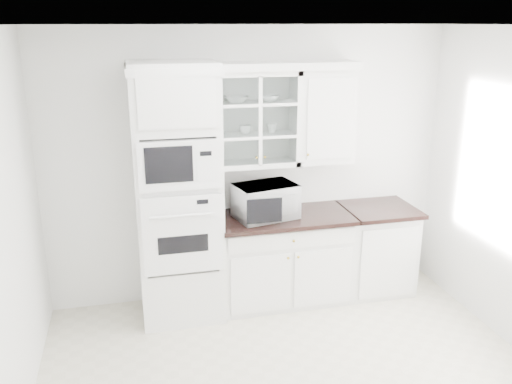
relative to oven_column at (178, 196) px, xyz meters
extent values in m
cube|color=white|center=(0.75, 0.32, 0.15)|extent=(4.00, 0.02, 2.70)
cube|color=white|center=(0.75, -1.42, 1.49)|extent=(4.00, 3.50, 0.02)
cube|color=white|center=(0.00, 0.01, 0.00)|extent=(0.76, 0.65, 2.40)
cube|color=white|center=(0.00, -0.33, -0.26)|extent=(0.70, 0.03, 0.72)
cube|color=black|center=(0.00, -0.35, -0.34)|extent=(0.44, 0.01, 0.16)
cube|color=white|center=(0.00, -0.33, 0.37)|extent=(0.70, 0.03, 0.43)
cube|color=black|center=(-0.09, -0.35, 0.39)|extent=(0.40, 0.01, 0.31)
cube|color=white|center=(1.03, 0.03, -0.76)|extent=(1.30, 0.60, 0.88)
cube|color=black|center=(1.03, 0.00, -0.30)|extent=(1.32, 0.67, 0.04)
cube|color=white|center=(2.03, 0.03, -0.76)|extent=(0.70, 0.60, 0.88)
cube|color=black|center=(2.03, 0.00, -0.30)|extent=(0.72, 0.67, 0.04)
cube|color=white|center=(0.78, 0.17, 0.65)|extent=(0.80, 0.33, 0.90)
cube|color=white|center=(0.78, 0.17, 0.50)|extent=(0.74, 0.29, 0.02)
cube|color=white|center=(0.78, 0.17, 0.80)|extent=(0.74, 0.29, 0.02)
cube|color=white|center=(1.46, 0.17, 0.65)|extent=(0.55, 0.33, 0.90)
cube|color=white|center=(0.68, 0.14, 1.14)|extent=(2.14, 0.38, 0.07)
imported|color=white|center=(0.83, 0.01, -0.11)|extent=(0.66, 0.59, 0.33)
imported|color=white|center=(0.59, 0.18, 0.84)|extent=(0.25, 0.25, 0.06)
imported|color=white|center=(0.90, 0.16, 0.84)|extent=(0.23, 0.23, 0.06)
imported|color=white|center=(0.67, 0.17, 0.55)|extent=(0.12, 0.12, 0.09)
imported|color=white|center=(0.93, 0.17, 0.56)|extent=(0.11, 0.11, 0.09)
camera|label=1|loc=(-0.41, -4.75, 1.52)|focal=38.00mm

